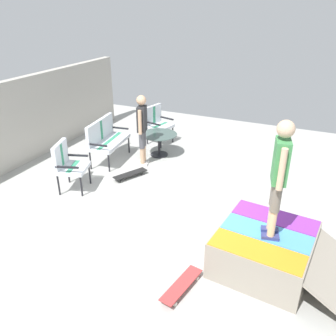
{
  "coord_description": "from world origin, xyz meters",
  "views": [
    {
      "loc": [
        -4.95,
        -2.43,
        3.57
      ],
      "look_at": [
        0.47,
        0.07,
        0.7
      ],
      "focal_mm": 37.38,
      "sensor_mm": 36.0,
      "label": 1
    }
  ],
  "objects_px": {
    "patio_bench": "(105,136)",
    "patio_table": "(159,140)",
    "skate_ramp": "(266,250)",
    "person_watching": "(142,125)",
    "patio_chair_near_house": "(157,121)",
    "person_skater": "(279,172)",
    "skateboard_by_bench": "(130,174)",
    "skateboard_spare": "(182,285)",
    "patio_chair_by_wall": "(67,162)"
  },
  "relations": [
    {
      "from": "skate_ramp",
      "to": "patio_bench",
      "type": "height_order",
      "value": "patio_bench"
    },
    {
      "from": "person_watching",
      "to": "skateboard_by_bench",
      "type": "distance_m",
      "value": 1.17
    },
    {
      "from": "skate_ramp",
      "to": "patio_table",
      "type": "height_order",
      "value": "skate_ramp"
    },
    {
      "from": "skate_ramp",
      "to": "skateboard_by_bench",
      "type": "bearing_deg",
      "value": 62.98
    },
    {
      "from": "person_skater",
      "to": "skateboard_by_bench",
      "type": "xyz_separation_m",
      "value": [
        1.7,
        3.28,
        -1.49
      ]
    },
    {
      "from": "patio_chair_near_house",
      "to": "person_skater",
      "type": "xyz_separation_m",
      "value": [
        -3.89,
        -3.7,
        0.96
      ]
    },
    {
      "from": "patio_chair_near_house",
      "to": "person_watching",
      "type": "xyz_separation_m",
      "value": [
        -1.42,
        -0.34,
        0.36
      ]
    },
    {
      "from": "patio_table",
      "to": "skateboard_spare",
      "type": "bearing_deg",
      "value": -150.19
    },
    {
      "from": "skateboard_by_bench",
      "to": "patio_bench",
      "type": "bearing_deg",
      "value": 59.94
    },
    {
      "from": "person_watching",
      "to": "skateboard_by_bench",
      "type": "xyz_separation_m",
      "value": [
        -0.76,
        -0.08,
        -0.89
      ]
    },
    {
      "from": "skate_ramp",
      "to": "patio_chair_near_house",
      "type": "relative_size",
      "value": 2.16
    },
    {
      "from": "skate_ramp",
      "to": "person_watching",
      "type": "distance_m",
      "value": 4.19
    },
    {
      "from": "patio_chair_by_wall",
      "to": "skateboard_spare",
      "type": "xyz_separation_m",
      "value": [
        -1.65,
        -3.22,
        -0.53
      ]
    },
    {
      "from": "skate_ramp",
      "to": "skateboard_spare",
      "type": "distance_m",
      "value": 1.35
    },
    {
      "from": "patio_chair_near_house",
      "to": "patio_chair_by_wall",
      "type": "height_order",
      "value": "same"
    },
    {
      "from": "patio_table",
      "to": "person_watching",
      "type": "relative_size",
      "value": 0.54
    },
    {
      "from": "patio_chair_near_house",
      "to": "patio_chair_by_wall",
      "type": "distance_m",
      "value": 3.18
    },
    {
      "from": "patio_table",
      "to": "skateboard_spare",
      "type": "relative_size",
      "value": 1.09
    },
    {
      "from": "patio_chair_by_wall",
      "to": "patio_table",
      "type": "relative_size",
      "value": 1.13
    },
    {
      "from": "patio_table",
      "to": "skate_ramp",
      "type": "bearing_deg",
      "value": -133.42
    },
    {
      "from": "patio_chair_by_wall",
      "to": "patio_table",
      "type": "xyz_separation_m",
      "value": [
        2.36,
        -0.92,
        -0.21
      ]
    },
    {
      "from": "skate_ramp",
      "to": "person_watching",
      "type": "relative_size",
      "value": 1.31
    },
    {
      "from": "skate_ramp",
      "to": "patio_bench",
      "type": "bearing_deg",
      "value": 62.25
    },
    {
      "from": "patio_table",
      "to": "person_skater",
      "type": "bearing_deg",
      "value": -133.66
    },
    {
      "from": "patio_chair_near_house",
      "to": "skate_ramp",
      "type": "bearing_deg",
      "value": -136.21
    },
    {
      "from": "person_skater",
      "to": "skateboard_spare",
      "type": "relative_size",
      "value": 2.04
    },
    {
      "from": "patio_chair_by_wall",
      "to": "patio_bench",
      "type": "bearing_deg",
      "value": 4.63
    },
    {
      "from": "patio_chair_by_wall",
      "to": "skateboard_by_bench",
      "type": "relative_size",
      "value": 1.27
    },
    {
      "from": "skateboard_spare",
      "to": "person_watching",
      "type": "bearing_deg",
      "value": 35.56
    },
    {
      "from": "skate_ramp",
      "to": "patio_table",
      "type": "distance_m",
      "value": 4.45
    },
    {
      "from": "person_watching",
      "to": "patio_chair_near_house",
      "type": "bearing_deg",
      "value": 13.35
    },
    {
      "from": "patio_chair_near_house",
      "to": "patio_table",
      "type": "xyz_separation_m",
      "value": [
        -0.79,
        -0.45,
        -0.21
      ]
    },
    {
      "from": "patio_bench",
      "to": "patio_table",
      "type": "bearing_deg",
      "value": -52.17
    },
    {
      "from": "person_skater",
      "to": "skateboard_spare",
      "type": "height_order",
      "value": "person_skater"
    },
    {
      "from": "skate_ramp",
      "to": "person_skater",
      "type": "distance_m",
      "value": 1.28
    },
    {
      "from": "skateboard_by_bench",
      "to": "skateboard_spare",
      "type": "relative_size",
      "value": 0.98
    },
    {
      "from": "patio_bench",
      "to": "skate_ramp",
      "type": "bearing_deg",
      "value": -117.75
    },
    {
      "from": "patio_chair_by_wall",
      "to": "person_watching",
      "type": "xyz_separation_m",
      "value": [
        1.73,
        -0.8,
        0.36
      ]
    },
    {
      "from": "patio_bench",
      "to": "patio_chair_near_house",
      "type": "relative_size",
      "value": 1.29
    },
    {
      "from": "patio_chair_near_house",
      "to": "person_watching",
      "type": "distance_m",
      "value": 1.51
    },
    {
      "from": "person_skater",
      "to": "patio_table",
      "type": "bearing_deg",
      "value": 46.34
    },
    {
      "from": "person_watching",
      "to": "skateboard_spare",
      "type": "distance_m",
      "value": 4.25
    },
    {
      "from": "patio_chair_by_wall",
      "to": "skateboard_by_bench",
      "type": "height_order",
      "value": "patio_chair_by_wall"
    },
    {
      "from": "skate_ramp",
      "to": "patio_chair_by_wall",
      "type": "relative_size",
      "value": 2.16
    },
    {
      "from": "patio_table",
      "to": "skateboard_by_bench",
      "type": "height_order",
      "value": "patio_table"
    },
    {
      "from": "patio_chair_near_house",
      "to": "patio_table",
      "type": "height_order",
      "value": "patio_chair_near_house"
    },
    {
      "from": "patio_chair_near_house",
      "to": "skateboard_by_bench",
      "type": "relative_size",
      "value": 1.27
    },
    {
      "from": "patio_chair_by_wall",
      "to": "skateboard_by_bench",
      "type": "distance_m",
      "value": 1.42
    },
    {
      "from": "skateboard_by_bench",
      "to": "skateboard_spare",
      "type": "height_order",
      "value": "same"
    },
    {
      "from": "patio_table",
      "to": "skateboard_spare",
      "type": "height_order",
      "value": "patio_table"
    }
  ]
}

